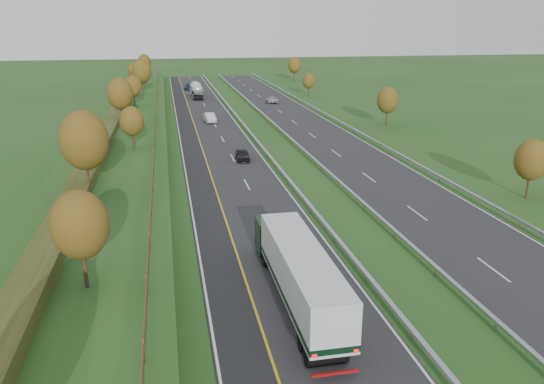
{
  "coord_description": "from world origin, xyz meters",
  "views": [
    {
      "loc": [
        -6.86,
        -19.36,
        16.7
      ],
      "look_at": [
        2.07,
        25.19,
        2.2
      ],
      "focal_mm": 35.0,
      "sensor_mm": 36.0,
      "label": 1
    }
  ],
  "objects_px": {
    "box_lorry": "(297,270)",
    "road_tanker": "(197,89)",
    "car_dark_near": "(243,155)",
    "car_silver_mid": "(210,118)",
    "car_small_far": "(189,87)",
    "car_oncoming": "(272,100)"
  },
  "relations": [
    {
      "from": "road_tanker",
      "to": "car_dark_near",
      "type": "xyz_separation_m",
      "value": [
        1.88,
        -61.7,
        -1.12
      ]
    },
    {
      "from": "car_dark_near",
      "to": "car_small_far",
      "type": "distance_m",
      "value": 77.72
    },
    {
      "from": "car_dark_near",
      "to": "car_oncoming",
      "type": "xyz_separation_m",
      "value": [
        13.74,
        49.62,
        -0.04
      ]
    },
    {
      "from": "car_dark_near",
      "to": "car_oncoming",
      "type": "bearing_deg",
      "value": 78.14
    },
    {
      "from": "car_small_far",
      "to": "road_tanker",
      "type": "bearing_deg",
      "value": -79.86
    },
    {
      "from": "box_lorry",
      "to": "car_dark_near",
      "type": "bearing_deg",
      "value": 86.97
    },
    {
      "from": "car_dark_near",
      "to": "car_silver_mid",
      "type": "xyz_separation_m",
      "value": [
        -1.77,
        28.15,
        0.1
      ]
    },
    {
      "from": "road_tanker",
      "to": "car_oncoming",
      "type": "height_order",
      "value": "road_tanker"
    },
    {
      "from": "car_silver_mid",
      "to": "car_small_far",
      "type": "height_order",
      "value": "car_silver_mid"
    },
    {
      "from": "car_oncoming",
      "to": "car_dark_near",
      "type": "bearing_deg",
      "value": 79.76
    },
    {
      "from": "box_lorry",
      "to": "road_tanker",
      "type": "relative_size",
      "value": 1.45
    },
    {
      "from": "road_tanker",
      "to": "car_silver_mid",
      "type": "xyz_separation_m",
      "value": [
        0.11,
        -33.55,
        -1.02
      ]
    },
    {
      "from": "box_lorry",
      "to": "car_small_far",
      "type": "bearing_deg",
      "value": 90.53
    },
    {
      "from": "box_lorry",
      "to": "car_silver_mid",
      "type": "relative_size",
      "value": 3.34
    },
    {
      "from": "car_dark_near",
      "to": "car_oncoming",
      "type": "height_order",
      "value": "car_dark_near"
    },
    {
      "from": "road_tanker",
      "to": "car_oncoming",
      "type": "bearing_deg",
      "value": -37.74
    },
    {
      "from": "road_tanker",
      "to": "car_small_far",
      "type": "bearing_deg",
      "value": 93.97
    },
    {
      "from": "car_dark_near",
      "to": "car_silver_mid",
      "type": "relative_size",
      "value": 0.85
    },
    {
      "from": "box_lorry",
      "to": "car_oncoming",
      "type": "relative_size",
      "value": 3.44
    },
    {
      "from": "box_lorry",
      "to": "car_dark_near",
      "type": "xyz_separation_m",
      "value": [
        1.94,
        36.64,
        -1.59
      ]
    },
    {
      "from": "box_lorry",
      "to": "car_oncoming",
      "type": "distance_m",
      "value": 87.68
    },
    {
      "from": "car_silver_mid",
      "to": "car_small_far",
      "type": "xyz_separation_m",
      "value": [
        -1.21,
        49.51,
        -0.05
      ]
    }
  ]
}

